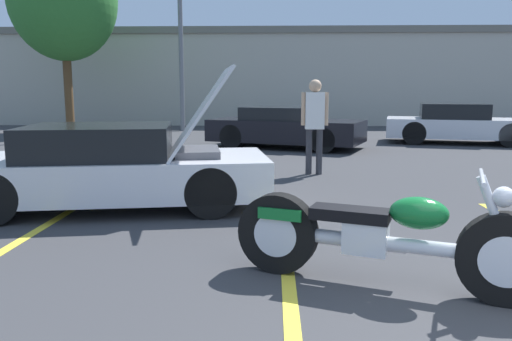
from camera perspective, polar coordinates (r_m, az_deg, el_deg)
parking_stripe_middle at (r=4.89m, az=3.54°, el=-10.20°), size 0.12×5.01×0.01m
far_building at (r=24.79m, az=6.05°, el=10.82°), size 32.00×4.20×4.40m
light_pole at (r=20.42m, az=-8.48°, el=18.12°), size 1.21×0.28×8.86m
motorcycle at (r=4.29m, az=14.13°, el=-7.45°), size 2.45×1.10×1.00m
show_car_hood_open at (r=7.19m, az=-15.90°, el=0.39°), size 4.47×2.41×1.94m
parked_car_right_row at (r=16.47m, az=22.02°, el=4.92°), size 4.55×2.79×1.21m
parked_car_left_row at (r=14.14m, az=3.34°, el=4.90°), size 4.60×3.24×1.15m
spectator_near_motorcycle at (r=9.66m, az=6.72°, el=5.98°), size 0.52×0.24×1.82m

